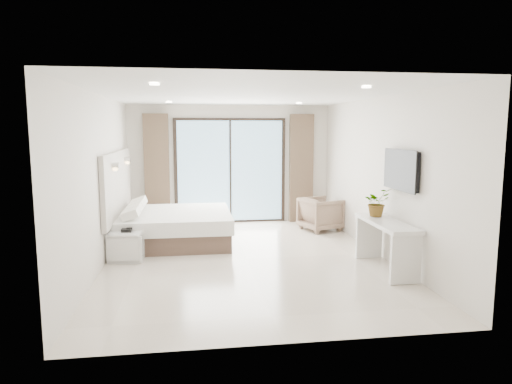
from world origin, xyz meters
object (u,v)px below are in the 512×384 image
bed (173,227)px  armchair (321,212)px  nightstand (126,247)px  console_desk (386,235)px

bed → armchair: armchair is taller
nightstand → armchair: armchair is taller
bed → console_desk: size_ratio=1.43×
nightstand → bed: bearing=64.7°
nightstand → console_desk: 4.18m
bed → console_desk: 3.98m
bed → nightstand: bearing=-122.9°
console_desk → bed: bearing=146.0°
bed → console_desk: (3.29, -2.22, 0.24)m
nightstand → armchair: bearing=32.6°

